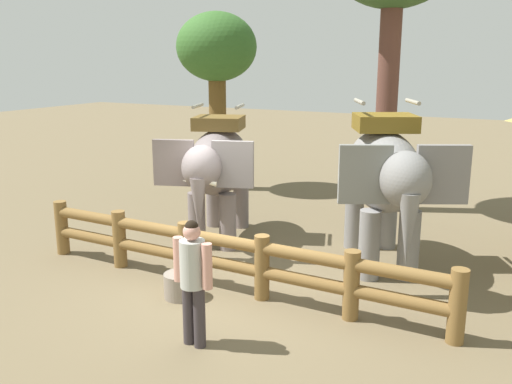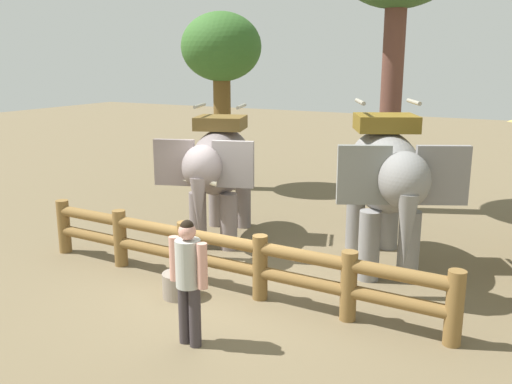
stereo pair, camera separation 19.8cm
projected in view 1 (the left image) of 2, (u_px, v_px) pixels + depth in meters
name	position (u px, v px, depth m)	size (l,w,h in m)	color
ground_plane	(229.00, 285.00, 9.40)	(60.00, 60.00, 0.00)	brown
log_fence	(222.00, 255.00, 9.09)	(7.60, 0.47, 1.05)	brown
elephant_near_left	(217.00, 166.00, 11.39)	(2.30, 3.36, 2.82)	slate
elephant_center	(385.00, 176.00, 9.88)	(2.76, 3.55, 3.02)	gray
tourist_woman_in_black	(193.00, 274.00, 7.22)	(0.61, 0.37, 1.73)	#383135
tree_back_center	(217.00, 54.00, 15.51)	(2.24, 2.24, 4.99)	brown
feed_bucket	(180.00, 285.00, 8.88)	(0.52, 0.52, 0.40)	gray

